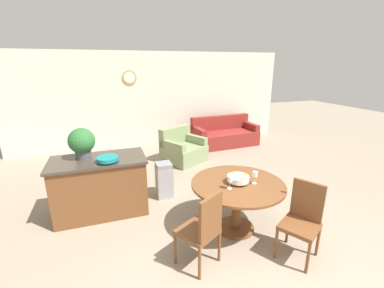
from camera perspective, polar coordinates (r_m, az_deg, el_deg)
wall_back at (r=7.67m, az=-8.40°, el=9.69°), size 8.00×0.09×2.70m
dining_table at (r=3.78m, az=10.01°, el=-10.81°), size 1.32×1.32×0.75m
dining_chair_near_left at (r=3.14m, az=2.41°, el=-18.05°), size 0.57×0.57×0.97m
dining_chair_near_right at (r=3.58m, az=23.35°, el=-14.76°), size 0.57×0.57×0.97m
fruit_bowl at (r=3.68m, az=10.21°, el=-7.54°), size 0.31×0.31×0.13m
wine_glass_left at (r=3.47m, az=8.44°, el=-7.86°), size 0.07×0.07×0.18m
wine_glass_right at (r=3.68m, az=13.81°, el=-6.65°), size 0.07×0.07×0.18m
kitchen_island at (r=4.44m, az=-19.60°, el=-8.76°), size 1.45×0.77×0.94m
teal_bowl at (r=4.06m, az=-18.26°, el=-3.14°), size 0.33×0.33×0.08m
potted_plant at (r=4.30m, az=-23.29°, el=0.37°), size 0.40×0.40×0.48m
trash_bin at (r=4.76m, az=-6.21°, el=-7.96°), size 0.28×0.29×0.65m
couch at (r=7.81m, az=7.18°, el=1.91°), size 1.95×0.98×0.85m
armchair at (r=6.45m, az=-2.10°, el=-1.35°), size 1.20×1.18×0.83m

